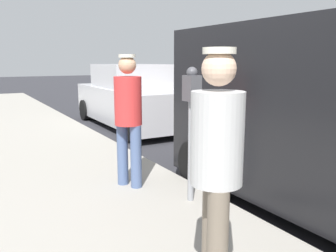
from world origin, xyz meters
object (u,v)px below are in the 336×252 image
object	(u,v)px
pedestrian_in_red	(128,113)
parked_sedan_behind	(134,98)
pedestrian_in_gray	(216,161)
parking_meter_near	(192,112)

from	to	relation	value
pedestrian_in_red	parked_sedan_behind	distance (m)	5.02
pedestrian_in_gray	pedestrian_in_red	bearing A→B (deg)	-99.30
parking_meter_near	pedestrian_in_red	world-z (taller)	pedestrian_in_red
parking_meter_near	parked_sedan_behind	distance (m)	5.61
pedestrian_in_red	pedestrian_in_gray	bearing A→B (deg)	80.70
pedestrian_in_gray	parked_sedan_behind	world-z (taller)	pedestrian_in_gray
parking_meter_near	pedestrian_in_gray	distance (m)	1.63
pedestrian_in_red	parked_sedan_behind	size ratio (longest dim) A/B	0.38
pedestrian_in_red	parked_sedan_behind	xyz separation A→B (m)	(-2.15, -4.52, -0.35)
parking_meter_near	pedestrian_in_gray	xyz separation A→B (m)	(0.77, 1.43, -0.08)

